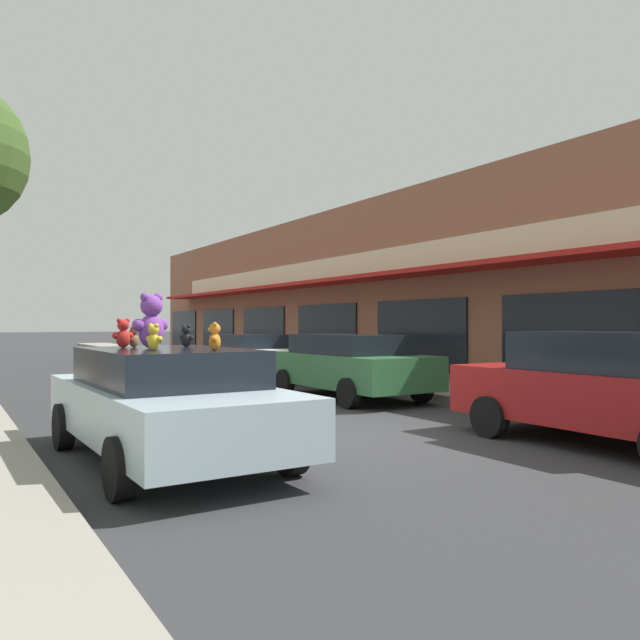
# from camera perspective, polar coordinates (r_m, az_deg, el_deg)

# --- Properties ---
(ground_plane) EXTENTS (260.00, 260.00, 0.00)m
(ground_plane) POSITION_cam_1_polar(r_m,az_deg,el_deg) (9.76, 1.25, -10.43)
(ground_plane) COLOR #333335
(sidewalk_far) EXTENTS (2.28, 90.00, 0.14)m
(sidewalk_far) POSITION_cam_1_polar(r_m,az_deg,el_deg) (13.37, 21.04, -7.36)
(sidewalk_far) COLOR gray
(sidewalk_far) RESTS_ON ground_plane
(storefront_row) EXTENTS (12.99, 40.12, 5.72)m
(storefront_row) POSITION_cam_1_polar(r_m,az_deg,el_deg) (23.85, 15.90, 2.42)
(storefront_row) COLOR #9E6047
(storefront_row) RESTS_ON ground_plane
(plush_art_car) EXTENTS (2.16, 4.71, 1.40)m
(plush_art_car) POSITION_cam_1_polar(r_m,az_deg,el_deg) (8.05, -13.87, -7.17)
(plush_art_car) COLOR #ADC6D1
(plush_art_car) RESTS_ON ground_plane
(teddy_bear_giant) EXTENTS (0.54, 0.38, 0.71)m
(teddy_bear_giant) POSITION_cam_1_polar(r_m,az_deg,el_deg) (8.20, -15.17, -0.14)
(teddy_bear_giant) COLOR purple
(teddy_bear_giant) RESTS_ON plush_art_car
(teddy_bear_yellow) EXTENTS (0.20, 0.23, 0.32)m
(teddy_bear_yellow) POSITION_cam_1_polar(r_m,az_deg,el_deg) (7.58, -14.96, -1.54)
(teddy_bear_yellow) COLOR yellow
(teddy_bear_yellow) RESTS_ON plush_art_car
(teddy_bear_red) EXTENTS (0.29, 0.19, 0.39)m
(teddy_bear_red) POSITION_cam_1_polar(r_m,az_deg,el_deg) (8.49, -17.56, -1.19)
(teddy_bear_red) COLOR red
(teddy_bear_red) RESTS_ON plush_art_car
(teddy_bear_brown) EXTENTS (0.20, 0.18, 0.28)m
(teddy_bear_brown) POSITION_cam_1_polar(r_m,az_deg,el_deg) (8.61, -16.66, -1.51)
(teddy_bear_brown) COLOR olive
(teddy_bear_brown) RESTS_ON plush_art_car
(teddy_bear_orange) EXTENTS (0.18, 0.25, 0.33)m
(teddy_bear_orange) POSITION_cam_1_polar(r_m,az_deg,el_deg) (7.30, -9.61, -1.53)
(teddy_bear_orange) COLOR orange
(teddy_bear_orange) RESTS_ON plush_art_car
(teddy_bear_black) EXTENTS (0.19, 0.22, 0.30)m
(teddy_bear_black) POSITION_cam_1_polar(r_m,az_deg,el_deg) (8.53, -12.12, -1.46)
(teddy_bear_black) COLOR black
(teddy_bear_black) RESTS_ON plush_art_car
(parked_car_far_left) EXTENTS (2.03, 4.34, 1.60)m
(parked_car_far_left) POSITION_cam_1_polar(r_m,az_deg,el_deg) (9.62, 24.89, -5.60)
(parked_car_far_left) COLOR maroon
(parked_car_far_left) RESTS_ON ground_plane
(parked_car_far_center) EXTENTS (2.10, 4.38, 1.47)m
(parked_car_far_center) POSITION_cam_1_polar(r_m,az_deg,el_deg) (14.23, 2.75, -4.03)
(parked_car_far_center) COLOR #336B3D
(parked_car_far_center) RESTS_ON ground_plane
(parked_car_far_right) EXTENTS (2.14, 4.31, 1.39)m
(parked_car_far_right) POSITION_cam_1_polar(r_m,az_deg,el_deg) (18.92, -6.43, -3.26)
(parked_car_far_right) COLOR silver
(parked_car_far_right) RESTS_ON ground_plane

